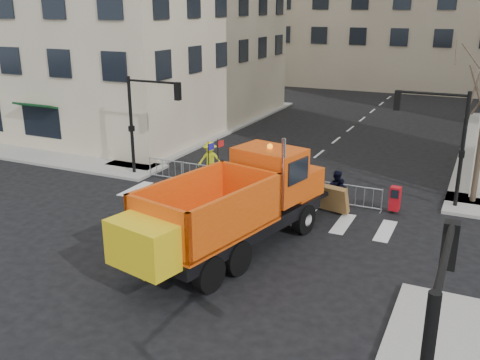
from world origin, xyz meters
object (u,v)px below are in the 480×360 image
at_px(worker, 210,160).
at_px(cop_a, 310,189).
at_px(cop_c, 341,195).
at_px(cop_b, 336,190).
at_px(plow_truck, 232,205).
at_px(newspaper_box, 395,199).

bearing_deg(worker, cop_a, -26.56).
distance_m(cop_a, cop_c, 1.54).
relative_size(cop_a, cop_b, 0.88).
xyz_separation_m(plow_truck, cop_c, (2.60, 5.85, -1.12)).
bearing_deg(newspaper_box, plow_truck, -121.60).
relative_size(cop_a, newspaper_box, 1.52).
xyz_separation_m(cop_b, cop_c, (0.29, -0.21, -0.14)).
xyz_separation_m(worker, newspaper_box, (9.69, -0.58, -0.45)).
height_order(cop_b, cop_c, cop_b).
xyz_separation_m(plow_truck, cop_a, (1.07, 6.06, -1.09)).
height_order(plow_truck, worker, plow_truck).
bearing_deg(cop_c, newspaper_box, 128.69).
distance_m(plow_truck, cop_c, 6.50).
bearing_deg(cop_a, cop_c, 145.55).
height_order(plow_truck, newspaper_box, plow_truck).
bearing_deg(plow_truck, cop_a, 2.49).
bearing_deg(worker, cop_b, -24.51).
distance_m(cop_b, worker, 7.28).
bearing_deg(worker, cop_c, -25.69).
height_order(cop_c, worker, worker).
xyz_separation_m(cop_b, worker, (-7.16, 1.27, 0.21)).
xyz_separation_m(cop_a, cop_b, (1.24, 0.00, 0.11)).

